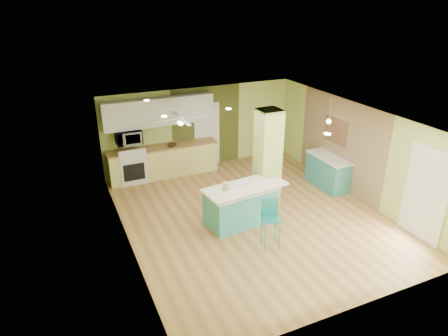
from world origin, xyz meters
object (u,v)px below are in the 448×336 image
(side_counter, at_px, (328,171))
(canister, at_px, (226,186))
(peninsula, at_px, (241,205))
(bar_stool, at_px, (270,215))
(fruit_bowl, at_px, (172,145))

(side_counter, height_order, canister, canister)
(peninsula, distance_m, bar_stool, 1.16)
(side_counter, xyz_separation_m, fruit_bowl, (-3.75, 2.47, 0.52))
(peninsula, relative_size, fruit_bowl, 7.29)
(peninsula, height_order, canister, canister)
(side_counter, distance_m, fruit_bowl, 4.52)
(bar_stool, relative_size, canister, 5.79)
(fruit_bowl, height_order, canister, canister)
(bar_stool, bearing_deg, peninsula, 112.27)
(side_counter, bearing_deg, fruit_bowl, 146.56)
(bar_stool, xyz_separation_m, side_counter, (2.96, 1.88, -0.30))
(fruit_bowl, bearing_deg, bar_stool, -79.76)
(side_counter, relative_size, fruit_bowl, 5.18)
(bar_stool, xyz_separation_m, fruit_bowl, (-0.79, 4.35, 0.23))
(peninsula, xyz_separation_m, fruit_bowl, (-0.65, 3.23, 0.50))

